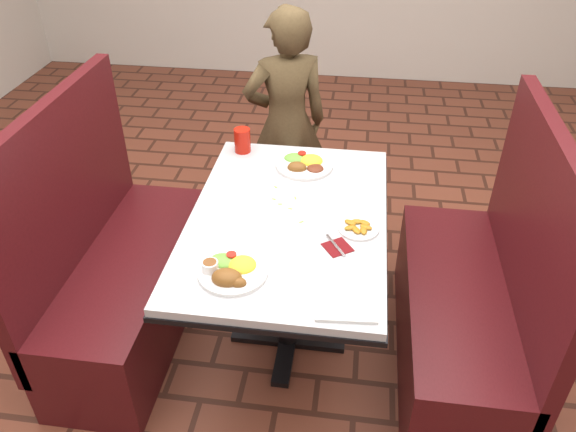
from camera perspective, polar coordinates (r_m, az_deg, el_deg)
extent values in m
plane|color=brown|center=(2.80, 0.00, -12.62)|extent=(7.00, 7.00, 0.00)
cube|color=silver|center=(2.31, 0.00, -0.35)|extent=(0.80, 1.20, 0.03)
cube|color=black|center=(2.33, 0.00, -0.90)|extent=(0.81, 1.21, 0.02)
cylinder|color=black|center=(2.55, 0.00, -7.22)|extent=(0.10, 0.10, 0.69)
cube|color=black|center=(2.79, 0.00, -12.41)|extent=(0.55, 0.08, 0.03)
cube|color=black|center=(2.79, 0.00, -12.41)|extent=(0.08, 0.55, 0.03)
cube|color=#4D1115|center=(2.81, -15.45, -7.52)|extent=(0.45, 1.20, 0.45)
cube|color=#4D1115|center=(2.62, -21.50, 0.80)|extent=(0.06, 1.20, 0.95)
cube|color=#4D1115|center=(2.67, 16.43, -10.54)|extent=(0.45, 1.20, 0.45)
cube|color=#4D1115|center=(2.42, 23.41, -2.80)|extent=(0.06, 1.20, 0.95)
imported|color=brown|center=(3.23, -0.20, 9.29)|extent=(0.57, 0.47, 1.33)
cylinder|color=white|center=(2.02, -5.62, -5.68)|extent=(0.25, 0.25, 0.01)
ellipsoid|color=yellow|center=(2.02, -4.69, -4.51)|extent=(0.10, 0.10, 0.05)
ellipsoid|color=#79B649|center=(2.05, -6.65, -4.21)|extent=(0.10, 0.08, 0.03)
cylinder|color=red|center=(2.06, -5.77, -3.90)|extent=(0.04, 0.04, 0.01)
ellipsoid|color=brown|center=(1.96, -6.28, -5.77)|extent=(0.11, 0.08, 0.06)
ellipsoid|color=brown|center=(1.95, -5.14, -6.42)|extent=(0.06, 0.04, 0.04)
cylinder|color=white|center=(2.02, -7.92, -5.06)|extent=(0.06, 0.06, 0.04)
cylinder|color=brown|center=(2.01, -7.96, -4.68)|extent=(0.05, 0.05, 0.00)
cylinder|color=white|center=(2.63, 1.68, 5.14)|extent=(0.26, 0.26, 0.02)
ellipsoid|color=yellow|center=(2.64, 2.41, 6.07)|extent=(0.11, 0.11, 0.05)
ellipsoid|color=#79B649|center=(2.67, 0.76, 6.20)|extent=(0.11, 0.09, 0.03)
cylinder|color=red|center=(2.68, 1.44, 6.41)|extent=(0.04, 0.04, 0.01)
ellipsoid|color=brown|center=(2.59, 2.79, 5.09)|extent=(0.08, 0.08, 0.03)
ellipsoid|color=brown|center=(2.58, 0.93, 5.35)|extent=(0.09, 0.07, 0.05)
cylinder|color=white|center=(2.24, 7.17, -1.27)|extent=(0.16, 0.16, 0.01)
cube|color=#620E12|center=(2.14, 5.05, -3.19)|extent=(0.13, 0.13, 0.00)
cube|color=silver|center=(2.14, 4.83, -2.97)|extent=(0.09, 0.13, 0.00)
cylinder|color=red|center=(2.75, -4.66, 7.67)|extent=(0.08, 0.08, 0.12)
cube|color=silver|center=(1.90, 5.90, -9.04)|extent=(0.21, 0.17, 0.01)
cube|color=silver|center=(2.04, -4.02, -5.09)|extent=(0.02, 0.16, 0.00)
cube|color=silver|center=(2.04, -4.79, -5.20)|extent=(0.07, 0.13, 0.00)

